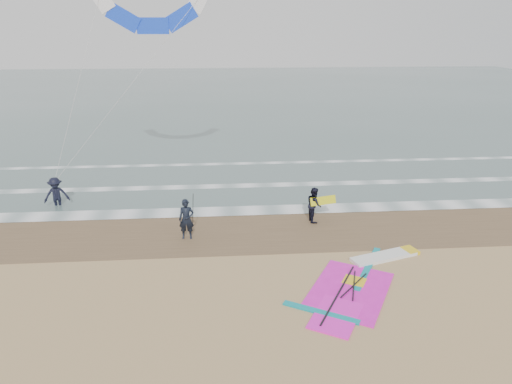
{
  "coord_description": "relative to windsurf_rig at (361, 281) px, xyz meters",
  "views": [
    {
      "loc": [
        -1.39,
        -13.02,
        8.87
      ],
      "look_at": [
        -0.01,
        5.0,
        2.2
      ],
      "focal_mm": 32.0,
      "sensor_mm": 36.0,
      "label": 1
    }
  ],
  "objects": [
    {
      "name": "windsurf_rig",
      "position": [
        0.0,
        0.0,
        0.0
      ],
      "size": [
        6.09,
        5.76,
        0.15
      ],
      "color": "white",
      "rests_on": "ground"
    },
    {
      "name": "held_pole",
      "position": [
        -6.29,
        4.13,
        1.29
      ],
      "size": [
        0.17,
        0.86,
        1.82
      ],
      "color": "black",
      "rests_on": "ground"
    },
    {
      "name": "carried_kiteboard",
      "position": [
        -0.28,
        5.48,
        1.03
      ],
      "size": [
        1.3,
        0.51,
        0.39
      ],
      "color": "yellow",
      "rests_on": "ground"
    },
    {
      "name": "person_standing",
      "position": [
        -6.59,
        4.13,
        0.87
      ],
      "size": [
        0.67,
        0.45,
        1.82
      ],
      "primitive_type": "imported",
      "rotation": [
        0.0,
        0.0,
        -0.02
      ],
      "color": "black",
      "rests_on": "ground"
    },
    {
      "name": "foam_waterline",
      "position": [
        -3.56,
        9.26,
        -0.01
      ],
      "size": [
        120.0,
        9.15,
        0.02
      ],
      "color": "white",
      "rests_on": "ground"
    },
    {
      "name": "surf_kite",
      "position": [
        -8.47,
        11.78,
        9.47
      ],
      "size": [
        8.46,
        3.45,
        9.92
      ],
      "color": "white",
      "rests_on": "ground"
    },
    {
      "name": "sea_water",
      "position": [
        -3.56,
        46.82,
        -0.03
      ],
      "size": [
        120.0,
        80.0,
        0.02
      ],
      "primitive_type": "cube",
      "color": "#47605E",
      "rests_on": "ground"
    },
    {
      "name": "person_wading",
      "position": [
        -13.53,
        8.43,
        0.92
      ],
      "size": [
        1.38,
        1.02,
        1.91
      ],
      "primitive_type": "imported",
      "rotation": [
        0.0,
        0.0,
        0.28
      ],
      "color": "black",
      "rests_on": "ground"
    },
    {
      "name": "wet_sand_band",
      "position": [
        -3.56,
        4.82,
        -0.04
      ],
      "size": [
        120.0,
        5.0,
        0.01
      ],
      "primitive_type": "cube",
      "color": "brown",
      "rests_on": "ground"
    },
    {
      "name": "person_walking",
      "position": [
        -0.68,
        5.58,
        0.8
      ],
      "size": [
        0.7,
        0.87,
        1.68
      ],
      "primitive_type": "imported",
      "rotation": [
        0.0,
        0.0,
        1.66
      ],
      "color": "black",
      "rests_on": "ground"
    },
    {
      "name": "ground",
      "position": [
        -3.56,
        -1.18,
        -0.04
      ],
      "size": [
        120.0,
        120.0,
        0.0
      ],
      "primitive_type": "plane",
      "color": "tan",
      "rests_on": "ground"
    }
  ]
}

